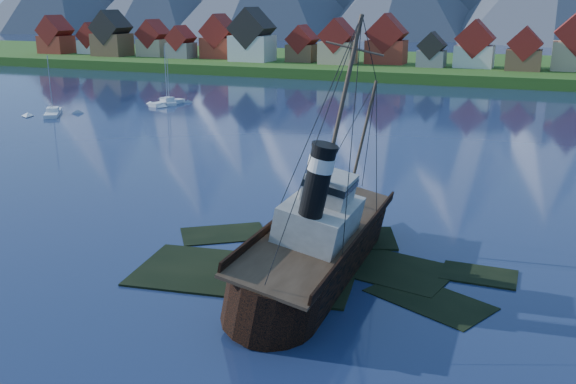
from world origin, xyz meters
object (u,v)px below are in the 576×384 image
at_px(sailboat_a, 53,113).
at_px(sailboat_c, 169,102).
at_px(tugboat_wreck, 318,238).
at_px(sailboat_b, 167,103).

bearing_deg(sailboat_a, sailboat_c, 23.27).
distance_m(tugboat_wreck, sailboat_b, 95.10).
bearing_deg(sailboat_c, sailboat_b, -112.72).
height_order(tugboat_wreck, sailboat_b, tugboat_wreck).
xyz_separation_m(tugboat_wreck, sailboat_c, (-61.00, 75.00, -2.58)).
xyz_separation_m(tugboat_wreck, sailboat_a, (-74.46, 53.38, -2.55)).
height_order(sailboat_a, sailboat_c, sailboat_a).
relative_size(sailboat_a, sailboat_c, 1.13).
bearing_deg(tugboat_wreck, sailboat_a, 143.50).
xyz_separation_m(sailboat_a, sailboat_c, (13.46, 21.62, -0.03)).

